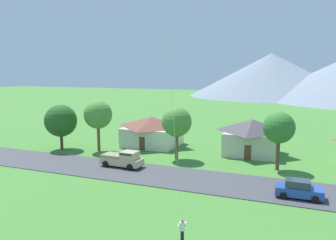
# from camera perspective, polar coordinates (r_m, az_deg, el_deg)

# --- Properties ---
(road_strip) EXTENTS (160.00, 7.68, 0.08)m
(road_strip) POSITION_cam_1_polar(r_m,az_deg,el_deg) (37.78, 5.49, -9.93)
(road_strip) COLOR #424247
(road_strip) RESTS_ON ground
(mountain_west_ridge) EXTENTS (75.58, 75.58, 19.95)m
(mountain_west_ridge) POSITION_cam_1_polar(r_m,az_deg,el_deg) (169.83, 16.67, 7.18)
(mountain_west_ridge) COLOR gray
(mountain_west_ridge) RESTS_ON ground
(house_left_center) EXTENTS (7.72, 7.34, 5.02)m
(house_left_center) POSITION_cam_1_polar(r_m,az_deg,el_deg) (49.99, 13.75, -2.63)
(house_left_center) COLOR beige
(house_left_center) RESTS_ON ground
(house_right_center) EXTENTS (8.66, 7.77, 4.60)m
(house_right_center) POSITION_cam_1_polar(r_m,az_deg,el_deg) (54.42, -2.64, -1.77)
(house_right_center) COLOR silver
(house_right_center) RESTS_ON ground
(tree_center) EXTENTS (4.80, 4.80, 6.77)m
(tree_center) POSITION_cam_1_polar(r_m,az_deg,el_deg) (53.72, -17.33, -0.13)
(tree_center) COLOR #4C3823
(tree_center) RESTS_ON ground
(tree_right_of_center) EXTENTS (3.75, 3.75, 7.00)m
(tree_right_of_center) POSITION_cam_1_polar(r_m,az_deg,el_deg) (42.51, 17.90, -1.26)
(tree_right_of_center) COLOR brown
(tree_right_of_center) RESTS_ON ground
(tree_near_right) EXTENTS (3.99, 3.99, 7.08)m
(tree_near_right) POSITION_cam_1_polar(r_m,az_deg,el_deg) (45.38, 1.44, -0.34)
(tree_near_right) COLOR brown
(tree_near_right) RESTS_ON ground
(tree_far_right) EXTENTS (4.13, 4.13, 7.50)m
(tree_far_right) POSITION_cam_1_polar(r_m,az_deg,el_deg) (51.11, -11.52, 0.84)
(tree_far_right) COLOR brown
(tree_far_right) RESTS_ON ground
(parked_car_blue_west_end) EXTENTS (4.23, 2.14, 1.68)m
(parked_car_blue_west_end) POSITION_cam_1_polar(r_m,az_deg,el_deg) (34.64, 20.87, -10.69)
(parked_car_blue_west_end) COLOR #2847A8
(parked_car_blue_west_end) RESTS_ON road_strip
(pickup_truck_sand_west_side) EXTENTS (5.26, 2.44, 1.99)m
(pickup_truck_sand_west_side) POSITION_cam_1_polar(r_m,az_deg,el_deg) (42.73, -7.48, -6.40)
(pickup_truck_sand_west_side) COLOR #C6B284
(pickup_truck_sand_west_side) RESTS_ON road_strip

